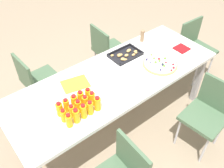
{
  "coord_description": "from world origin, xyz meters",
  "views": [
    {
      "loc": [
        -1.23,
        -1.47,
        2.41
      ],
      "look_at": [
        -0.11,
        -0.09,
        0.77
      ],
      "focal_mm": 39.64,
      "sensor_mm": 36.0,
      "label": 1
    }
  ],
  "objects_px": {
    "fruit_pizza": "(160,64)",
    "paper_folder": "(75,84)",
    "chair_far_right": "(107,49)",
    "juice_bottle_9": "(92,99)",
    "juice_bottle_8": "(85,103)",
    "juice_bottle_11": "(66,106)",
    "chair_end": "(195,45)",
    "juice_bottle_7": "(78,106)",
    "juice_bottle_1": "(76,116)",
    "juice_bottle_3": "(90,108)",
    "napkin_stack": "(182,49)",
    "juice_bottle_13": "(81,98)",
    "snack_tray": "(125,55)",
    "cardboard_tube": "(142,36)",
    "juice_bottle_6": "(72,111)",
    "juice_bottle_10": "(60,109)",
    "juice_bottle_5": "(64,116)",
    "plate_stack": "(124,81)",
    "party_table": "(115,81)",
    "juice_bottle_14": "(88,95)",
    "chair_near_right": "(209,111)",
    "juice_bottle_2": "(84,111)",
    "juice_bottle_4": "(98,104)",
    "juice_bottle_12": "(74,102)",
    "juice_bottle_0": "(69,121)"
  },
  "relations": [
    {
      "from": "juice_bottle_4",
      "to": "juice_bottle_6",
      "type": "distance_m",
      "value": 0.23
    },
    {
      "from": "plate_stack",
      "to": "paper_folder",
      "type": "relative_size",
      "value": 0.73
    },
    {
      "from": "juice_bottle_14",
      "to": "paper_folder",
      "type": "height_order",
      "value": "juice_bottle_14"
    },
    {
      "from": "chair_near_right",
      "to": "plate_stack",
      "type": "distance_m",
      "value": 0.92
    },
    {
      "from": "chair_far_right",
      "to": "juice_bottle_8",
      "type": "xyz_separation_m",
      "value": [
        -0.94,
        -0.91,
        0.32
      ]
    },
    {
      "from": "chair_near_right",
      "to": "juice_bottle_11",
      "type": "distance_m",
      "value": 1.44
    },
    {
      "from": "juice_bottle_5",
      "to": "napkin_stack",
      "type": "relative_size",
      "value": 0.89
    },
    {
      "from": "juice_bottle_1",
      "to": "cardboard_tube",
      "type": "bearing_deg",
      "value": 23.21
    },
    {
      "from": "juice_bottle_4",
      "to": "fruit_pizza",
      "type": "xyz_separation_m",
      "value": [
        0.9,
        0.09,
        -0.06
      ]
    },
    {
      "from": "plate_stack",
      "to": "juice_bottle_4",
      "type": "bearing_deg",
      "value": -163.3
    },
    {
      "from": "juice_bottle_10",
      "to": "cardboard_tube",
      "type": "bearing_deg",
      "value": 16.52
    },
    {
      "from": "juice_bottle_10",
      "to": "juice_bottle_13",
      "type": "distance_m",
      "value": 0.21
    },
    {
      "from": "juice_bottle_7",
      "to": "juice_bottle_13",
      "type": "bearing_deg",
      "value": 43.97
    },
    {
      "from": "chair_far_right",
      "to": "paper_folder",
      "type": "bearing_deg",
      "value": -53.99
    },
    {
      "from": "juice_bottle_1",
      "to": "juice_bottle_13",
      "type": "height_order",
      "value": "juice_bottle_13"
    },
    {
      "from": "plate_stack",
      "to": "juice_bottle_9",
      "type": "bearing_deg",
      "value": -173.63
    },
    {
      "from": "juice_bottle_6",
      "to": "juice_bottle_9",
      "type": "height_order",
      "value": "juice_bottle_9"
    },
    {
      "from": "chair_near_right",
      "to": "juice_bottle_7",
      "type": "bearing_deg",
      "value": 54.96
    },
    {
      "from": "juice_bottle_1",
      "to": "juice_bottle_3",
      "type": "bearing_deg",
      "value": 0.83
    },
    {
      "from": "fruit_pizza",
      "to": "paper_folder",
      "type": "height_order",
      "value": "fruit_pizza"
    },
    {
      "from": "juice_bottle_5",
      "to": "juice_bottle_13",
      "type": "relative_size",
      "value": 0.89
    },
    {
      "from": "chair_far_right",
      "to": "juice_bottle_4",
      "type": "bearing_deg",
      "value": -39.77
    },
    {
      "from": "juice_bottle_8",
      "to": "juice_bottle_11",
      "type": "height_order",
      "value": "juice_bottle_8"
    },
    {
      "from": "chair_far_right",
      "to": "plate_stack",
      "type": "bearing_deg",
      "value": -26.34
    },
    {
      "from": "juice_bottle_13",
      "to": "juice_bottle_0",
      "type": "bearing_deg",
      "value": -144.72
    },
    {
      "from": "juice_bottle_2",
      "to": "juice_bottle_14",
      "type": "distance_m",
      "value": 0.21
    },
    {
      "from": "chair_far_right",
      "to": "juice_bottle_5",
      "type": "distance_m",
      "value": 1.51
    },
    {
      "from": "juice_bottle_1",
      "to": "juice_bottle_14",
      "type": "distance_m",
      "value": 0.27
    },
    {
      "from": "chair_end",
      "to": "juice_bottle_7",
      "type": "distance_m",
      "value": 2.04
    },
    {
      "from": "chair_far_right",
      "to": "napkin_stack",
      "type": "bearing_deg",
      "value": 29.74
    },
    {
      "from": "plate_stack",
      "to": "napkin_stack",
      "type": "relative_size",
      "value": 1.26
    },
    {
      "from": "juice_bottle_8",
      "to": "paper_folder",
      "type": "distance_m",
      "value": 0.35
    },
    {
      "from": "juice_bottle_6",
      "to": "snack_tray",
      "type": "relative_size",
      "value": 0.37
    },
    {
      "from": "chair_end",
      "to": "juice_bottle_8",
      "type": "height_order",
      "value": "juice_bottle_8"
    },
    {
      "from": "chair_near_right",
      "to": "juice_bottle_13",
      "type": "bearing_deg",
      "value": 50.82
    },
    {
      "from": "juice_bottle_10",
      "to": "paper_folder",
      "type": "distance_m",
      "value": 0.41
    },
    {
      "from": "chair_far_right",
      "to": "juice_bottle_9",
      "type": "xyz_separation_m",
      "value": [
        -0.87,
        -0.91,
        0.32
      ]
    },
    {
      "from": "party_table",
      "to": "chair_end",
      "type": "xyz_separation_m",
      "value": [
        1.46,
        0.05,
        -0.19
      ]
    },
    {
      "from": "chair_far_right",
      "to": "napkin_stack",
      "type": "distance_m",
      "value": 0.99
    },
    {
      "from": "juice_bottle_5",
      "to": "juice_bottle_9",
      "type": "relative_size",
      "value": 0.88
    },
    {
      "from": "juice_bottle_8",
      "to": "juice_bottle_11",
      "type": "distance_m",
      "value": 0.17
    },
    {
      "from": "juice_bottle_1",
      "to": "juice_bottle_8",
      "type": "relative_size",
      "value": 0.99
    },
    {
      "from": "chair_far_right",
      "to": "juice_bottle_1",
      "type": "distance_m",
      "value": 1.5
    },
    {
      "from": "juice_bottle_9",
      "to": "juice_bottle_10",
      "type": "relative_size",
      "value": 1.02
    },
    {
      "from": "juice_bottle_6",
      "to": "juice_bottle_10",
      "type": "height_order",
      "value": "juice_bottle_10"
    },
    {
      "from": "juice_bottle_7",
      "to": "snack_tray",
      "type": "relative_size",
      "value": 0.38
    },
    {
      "from": "fruit_pizza",
      "to": "snack_tray",
      "type": "bearing_deg",
      "value": 117.15
    },
    {
      "from": "chair_far_right",
      "to": "juice_bottle_2",
      "type": "xyz_separation_m",
      "value": [
        -1.01,
        -0.98,
        0.32
      ]
    },
    {
      "from": "chair_end",
      "to": "juice_bottle_12",
      "type": "xyz_separation_m",
      "value": [
        -2.01,
        -0.15,
        0.32
      ]
    },
    {
      "from": "juice_bottle_4",
      "to": "juice_bottle_14",
      "type": "bearing_deg",
      "value": 89.33
    }
  ]
}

